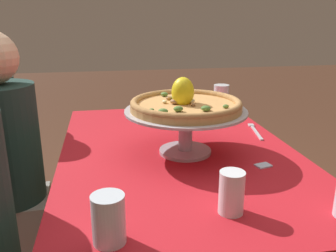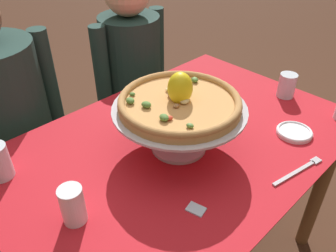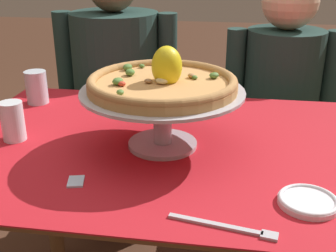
# 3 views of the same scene
# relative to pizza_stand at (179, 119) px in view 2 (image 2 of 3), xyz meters

# --- Properties ---
(dining_table) EXTENTS (1.27, 0.85, 0.75)m
(dining_table) POSITION_rel_pizza_stand_xyz_m (0.03, 0.02, -0.23)
(dining_table) COLOR brown
(dining_table) RESTS_ON ground
(pizza_stand) EXTENTS (0.43, 0.43, 0.16)m
(pizza_stand) POSITION_rel_pizza_stand_xyz_m (0.00, 0.00, 0.00)
(pizza_stand) COLOR #B7B7C1
(pizza_stand) RESTS_ON dining_table
(pizza) EXTENTS (0.39, 0.39, 0.11)m
(pizza) POSITION_rel_pizza_stand_xyz_m (0.00, 0.00, 0.07)
(pizza) COLOR tan
(pizza) RESTS_ON pizza_stand
(water_glass_side_left) EXTENTS (0.06, 0.06, 0.11)m
(water_glass_side_left) POSITION_rel_pizza_stand_xyz_m (-0.42, -0.02, -0.07)
(water_glass_side_left) COLOR white
(water_glass_side_left) RESTS_ON dining_table
(water_glass_side_right) EXTENTS (0.07, 0.07, 0.10)m
(water_glass_side_right) POSITION_rel_pizza_stand_xyz_m (0.57, -0.08, -0.07)
(water_glass_side_right) COLOR silver
(water_glass_side_right) RESTS_ON dining_table
(side_plate) EXTENTS (0.13, 0.13, 0.02)m
(side_plate) POSITION_rel_pizza_stand_xyz_m (0.35, -0.24, -0.11)
(side_plate) COLOR white
(side_plate) RESTS_ON dining_table
(dinner_fork) EXTENTS (0.21, 0.06, 0.01)m
(dinner_fork) POSITION_rel_pizza_stand_xyz_m (0.19, -0.35, -0.11)
(dinner_fork) COLOR #B7B7C1
(dinner_fork) RESTS_ON dining_table
(sugar_packet) EXTENTS (0.05, 0.06, 0.00)m
(sugar_packet) POSITION_rel_pizza_stand_xyz_m (-0.16, -0.23, -0.11)
(sugar_packet) COLOR silver
(sugar_packet) RESTS_ON dining_table
(diner_left) EXTENTS (0.53, 0.38, 1.21)m
(diner_left) POSITION_rel_pizza_stand_xyz_m (-0.32, 0.71, -0.27)
(diner_left) COLOR maroon
(diner_left) RESTS_ON ground
(diner_right) EXTENTS (0.47, 0.33, 1.17)m
(diner_right) POSITION_rel_pizza_stand_xyz_m (0.38, 0.72, -0.31)
(diner_right) COLOR gray
(diner_right) RESTS_ON ground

